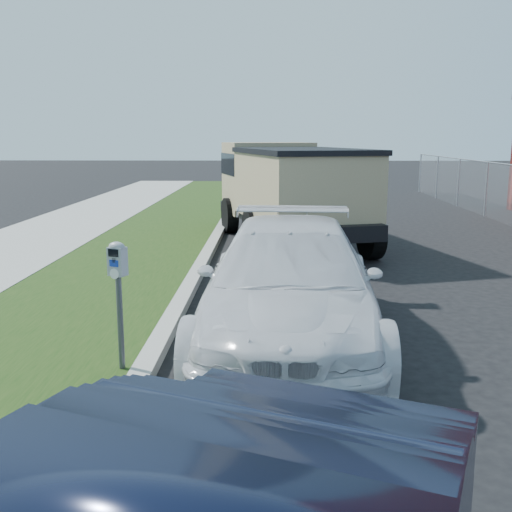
{
  "coord_description": "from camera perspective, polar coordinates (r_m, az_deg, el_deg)",
  "views": [
    {
      "loc": [
        -1.21,
        -7.16,
        2.64
      ],
      "look_at": [
        -1.4,
        1.0,
        1.0
      ],
      "focal_mm": 42.0,
      "sensor_mm": 36.0,
      "label": 1
    }
  ],
  "objects": [
    {
      "name": "ground",
      "position": [
        7.72,
        10.38,
        -8.81
      ],
      "size": [
        120.0,
        120.0,
        0.0
      ],
      "primitive_type": "plane",
      "color": "black",
      "rests_on": "ground"
    },
    {
      "name": "parking_meter",
      "position": [
        6.56,
        -12.99,
        -2.02
      ],
      "size": [
        0.23,
        0.19,
        1.41
      ],
      "rotation": [
        0.0,
        0.0,
        -0.4
      ],
      "color": "#3F4247",
      "rests_on": "ground"
    },
    {
      "name": "white_wagon",
      "position": [
        7.65,
        3.18,
        -2.75
      ],
      "size": [
        2.42,
        5.45,
        1.55
      ],
      "primitive_type": "imported",
      "rotation": [
        0.0,
        0.0,
        -0.05
      ],
      "color": "silver",
      "rests_on": "ground"
    },
    {
      "name": "dump_truck",
      "position": [
        15.08,
        3.07,
        6.57
      ],
      "size": [
        3.94,
        6.68,
        2.47
      ],
      "rotation": [
        0.0,
        0.0,
        0.27
      ],
      "color": "black",
      "rests_on": "ground"
    }
  ]
}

